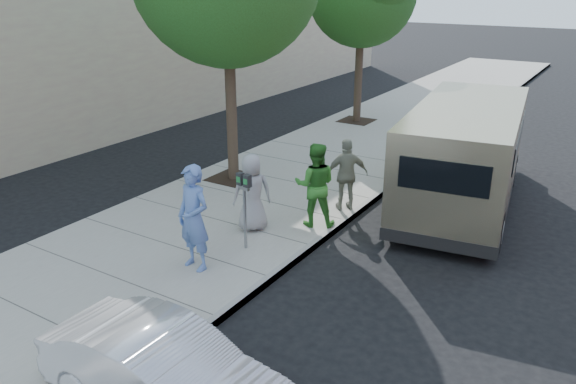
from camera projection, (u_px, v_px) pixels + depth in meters
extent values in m
plane|color=black|center=(252.00, 235.00, 12.09)|extent=(120.00, 120.00, 0.00)
cube|color=gray|center=(215.00, 222.00, 12.55)|extent=(5.00, 60.00, 0.15)
cube|color=gray|center=(310.00, 248.00, 11.35)|extent=(0.12, 60.00, 0.16)
cube|color=black|center=(234.00, 178.00, 15.07)|extent=(1.20, 1.20, 0.01)
cylinder|color=#38281E|center=(231.00, 105.00, 14.36)|extent=(0.28, 0.28, 3.96)
cube|color=black|center=(356.00, 121.00, 21.08)|extent=(1.20, 1.20, 0.01)
cylinder|color=#38281E|center=(359.00, 73.00, 20.45)|extent=(0.28, 0.28, 3.52)
cylinder|color=gray|center=(245.00, 219.00, 10.98)|extent=(0.06, 0.06, 1.24)
cube|color=gray|center=(244.00, 188.00, 10.74)|extent=(0.25, 0.10, 0.09)
cube|color=#2D2D30|center=(240.00, 179.00, 10.74)|extent=(0.15, 0.13, 0.24)
cube|color=#2D2D30|center=(247.00, 181.00, 10.63)|extent=(0.15, 0.13, 0.24)
cube|color=#C7B88E|center=(464.00, 153.00, 13.11)|extent=(3.05, 6.31, 2.24)
cube|color=#C7B88E|center=(478.00, 141.00, 16.13)|extent=(2.13, 0.89, 0.95)
cube|color=black|center=(443.00, 177.00, 10.38)|extent=(1.67, 0.25, 0.62)
cylinder|color=black|center=(434.00, 161.00, 15.53)|extent=(0.41, 0.89, 0.85)
cylinder|color=black|center=(510.00, 171.00, 14.77)|extent=(0.41, 0.89, 0.85)
cylinder|color=black|center=(398.00, 215.00, 12.02)|extent=(0.41, 0.89, 0.85)
cylinder|color=black|center=(495.00, 231.00, 11.26)|extent=(0.41, 0.89, 0.85)
imported|color=silver|center=(166.00, 375.00, 6.96)|extent=(3.55, 1.26, 1.17)
imported|color=#5A7BC0|center=(194.00, 218.00, 10.10)|extent=(0.78, 0.57, 1.99)
imported|color=#307A28|center=(315.00, 185.00, 11.93)|extent=(1.11, 1.03, 1.84)
imported|color=#959597|center=(252.00, 192.00, 11.75)|extent=(0.96, 0.95, 1.67)
imported|color=gray|center=(347.00, 175.00, 12.78)|extent=(1.02, 0.95, 1.69)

